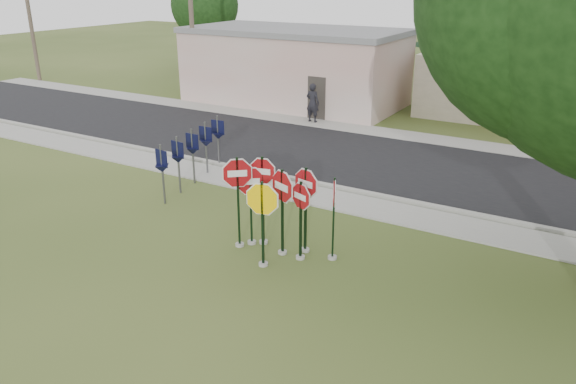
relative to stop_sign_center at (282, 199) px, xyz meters
The scene contains 20 objects.
ground 2.12m from the stop_sign_center, 94.45° to the right, with size 120.00×120.00×0.00m, color #36491B.
sidewalk_near 4.36m from the stop_sign_center, 91.55° to the left, with size 60.00×1.60×0.06m, color gray.
road 8.72m from the stop_sign_center, 90.74° to the left, with size 60.00×7.00×0.04m, color black.
sidewalk_far 12.97m from the stop_sign_center, 90.49° to the left, with size 60.00×1.60×0.06m, color gray.
curb 5.30m from the stop_sign_center, 91.25° to the left, with size 60.00×0.20×0.14m, color gray.
stop_sign_center is the anchor object (origin of this frame).
stop_sign_yellow 0.82m from the stop_sign_center, 96.20° to the right, with size 1.14×0.29×2.42m.
stop_sign_left 1.27m from the stop_sign_center, behind, with size 0.86×0.72×2.68m.
stop_sign_right 0.59m from the stop_sign_center, ahead, with size 0.90×0.37×2.25m.
stop_sign_back_right 0.62m from the stop_sign_center, 43.07° to the left, with size 1.04×0.27×2.49m.
stop_sign_back_left 0.82m from the stop_sign_center, 160.71° to the left, with size 0.99×0.24×2.62m.
stop_sign_far_right 1.35m from the stop_sign_center, 17.79° to the left, with size 0.45×0.89×2.36m.
stop_sign_far_left 1.05m from the stop_sign_center, behind, with size 0.91×0.63×2.39m.
route_sign_row 6.32m from the stop_sign_center, 150.80° to the left, with size 1.43×4.63×2.00m.
building_stucco 18.92m from the stop_sign_center, 118.79° to the left, with size 12.20×6.20×4.20m.
building_house 20.77m from the stop_sign_center, 84.74° to the left, with size 11.60×11.60×6.20m.
utility_pole_near 20.01m from the stop_sign_center, 135.68° to the left, with size 2.20×0.26×9.50m.
utility_pole_far 31.46m from the stop_sign_center, 153.89° to the left, with size 2.20×0.26×9.00m.
bg_tree_left 30.42m from the stop_sign_center, 131.69° to the left, with size 4.90×4.90×7.35m.
pedestrian 14.26m from the stop_sign_center, 114.85° to the left, with size 0.70×0.46×1.93m, color black.
Camera 1 is at (7.01, -10.06, 6.98)m, focal length 35.00 mm.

